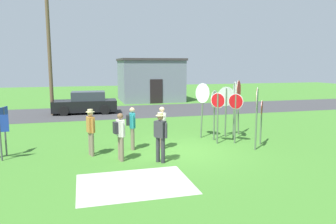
{
  "coord_description": "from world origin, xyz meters",
  "views": [
    {
      "loc": [
        -3.7,
        -11.39,
        3.35
      ],
      "look_at": [
        -0.08,
        1.83,
        1.3
      ],
      "focal_mm": 33.97,
      "sensor_mm": 36.0,
      "label": 1
    }
  ],
  "objects": [
    {
      "name": "person_holding_notes",
      "position": [
        -1.83,
        0.87,
        0.98
      ],
      "size": [
        0.38,
        0.57,
        1.69
      ],
      "color": "#7A6B56",
      "rests_on": "ground"
    },
    {
      "name": "stop_sign_nearest",
      "position": [
        1.81,
        0.82,
        1.46
      ],
      "size": [
        0.44,
        0.5,
        2.18
      ],
      "color": "#51664C",
      "rests_on": "ground"
    },
    {
      "name": "stop_sign_rear_left",
      "position": [
        3.53,
        0.22,
        1.26
      ],
      "size": [
        0.4,
        0.51,
        1.89
      ],
      "color": "#51664C",
      "rests_on": "ground"
    },
    {
      "name": "person_on_left",
      "position": [
        -0.65,
        0.7,
        0.95
      ],
      "size": [
        0.24,
        0.57,
        1.69
      ],
      "color": "#7A6B56",
      "rests_on": "ground"
    },
    {
      "name": "person_in_teal",
      "position": [
        -2.46,
        -0.51,
        0.98
      ],
      "size": [
        0.4,
        0.56,
        1.69
      ],
      "color": "#7A6B56",
      "rests_on": "ground"
    },
    {
      "name": "person_in_blue",
      "position": [
        -3.42,
        0.41,
        0.98
      ],
      "size": [
        0.32,
        0.55,
        1.74
      ],
      "color": "#7A6B56",
      "rests_on": "ground"
    },
    {
      "name": "utility_pole",
      "position": [
        -5.63,
        11.11,
        4.27
      ],
      "size": [
        1.8,
        0.24,
        8.18
      ],
      "color": "brown",
      "rests_on": "ground"
    },
    {
      "name": "concrete_path",
      "position": [
        -2.34,
        -2.84,
        0.0
      ],
      "size": [
        3.2,
        2.4,
        0.01
      ],
      "primitive_type": "cube",
      "color": "#ADAAA3",
      "rests_on": "ground"
    },
    {
      "name": "stop_sign_low_front",
      "position": [
        2.88,
        -0.48,
        1.72
      ],
      "size": [
        0.48,
        0.68,
        2.49
      ],
      "color": "#51664C",
      "rests_on": "ground"
    },
    {
      "name": "parked_car_on_street",
      "position": [
        -3.44,
        11.22,
        0.69
      ],
      "size": [
        4.37,
        2.15,
        1.51
      ],
      "color": "black",
      "rests_on": "ground"
    },
    {
      "name": "stop_sign_center_cluster",
      "position": [
        3.51,
        2.23,
        1.84
      ],
      "size": [
        0.6,
        0.72,
        2.63
      ],
      "color": "#51664C",
      "rests_on": "ground"
    },
    {
      "name": "stop_sign_tallest",
      "position": [
        2.84,
        1.35,
        1.81
      ],
      "size": [
        0.27,
        0.79,
        2.61
      ],
      "color": "#51664C",
      "rests_on": "ground"
    },
    {
      "name": "stop_sign_leaning_right",
      "position": [
        2.58,
        0.7,
        1.43
      ],
      "size": [
        0.44,
        0.5,
        2.14
      ],
      "color": "#51664C",
      "rests_on": "ground"
    },
    {
      "name": "stop_sign_far_back",
      "position": [
        1.95,
        1.5,
        1.53
      ],
      "size": [
        0.57,
        0.54,
        2.23
      ],
      "color": "#51664C",
      "rests_on": "ground"
    },
    {
      "name": "person_with_sunhat",
      "position": [
        -1.15,
        -1.09,
        0.98
      ],
      "size": [
        0.4,
        0.47,
        1.74
      ],
      "color": "#2D2D33",
      "rests_on": "ground"
    },
    {
      "name": "stop_sign_leaning_left",
      "position": [
        1.62,
        2.09,
        1.75
      ],
      "size": [
        0.39,
        0.85,
        2.52
      ],
      "color": "#51664C",
      "rests_on": "ground"
    },
    {
      "name": "info_panel_middle",
      "position": [
        -6.46,
        1.17,
        1.26
      ],
      "size": [
        0.18,
        0.59,
        1.83
      ],
      "color": "#4C4C51",
      "rests_on": "ground"
    },
    {
      "name": "ground_plane",
      "position": [
        0.0,
        0.0,
        0.0
      ],
      "size": [
        80.0,
        80.0,
        0.0
      ],
      "primitive_type": "plane",
      "color": "#3D7528"
    },
    {
      "name": "street_asphalt",
      "position": [
        0.0,
        11.26,
        0.0
      ],
      "size": [
        60.0,
        6.4,
        0.01
      ],
      "primitive_type": "cube",
      "color": "#38383A",
      "rests_on": "ground"
    },
    {
      "name": "info_panel_leftmost",
      "position": [
        -6.49,
        0.58,
        1.12
      ],
      "size": [
        0.6,
        0.07,
        1.63
      ],
      "color": "#4C4C51",
      "rests_on": "ground"
    },
    {
      "name": "building_background",
      "position": [
        2.57,
        17.89,
        1.96
      ],
      "size": [
        5.72,
        5.2,
        3.9
      ],
      "color": "slate",
      "rests_on": "ground"
    },
    {
      "name": "stop_sign_rear_right",
      "position": [
        2.73,
        1.95,
        1.63
      ],
      "size": [
        0.89,
        0.12,
        2.35
      ],
      "color": "#51664C",
      "rests_on": "ground"
    }
  ]
}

